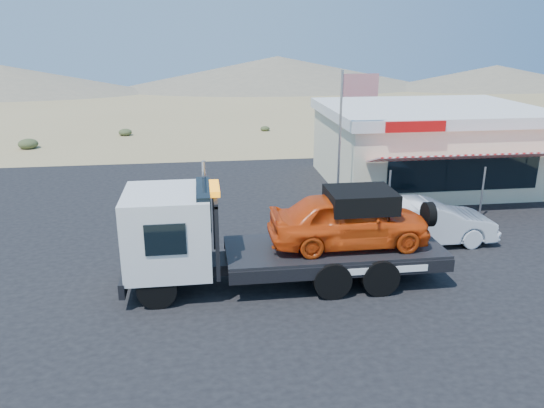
# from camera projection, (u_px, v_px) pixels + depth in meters

# --- Properties ---
(ground) EXTENTS (120.00, 120.00, 0.00)m
(ground) POSITION_uv_depth(u_px,v_px,m) (233.00, 266.00, 17.69)
(ground) COLOR #937F54
(ground) RESTS_ON ground
(asphalt_lot) EXTENTS (32.00, 24.00, 0.02)m
(asphalt_lot) POSITION_uv_depth(u_px,v_px,m) (279.00, 231.00, 20.77)
(asphalt_lot) COLOR black
(asphalt_lot) RESTS_ON ground
(tow_truck) EXTENTS (9.56, 2.83, 3.20)m
(tow_truck) POSITION_uv_depth(u_px,v_px,m) (277.00, 231.00, 15.99)
(tow_truck) COLOR black
(tow_truck) RESTS_ON asphalt_lot
(white_sedan) EXTENTS (4.91, 1.72, 1.62)m
(white_sedan) POSITION_uv_depth(u_px,v_px,m) (427.00, 222.00, 19.31)
(white_sedan) COLOR silver
(white_sedan) RESTS_ON asphalt_lot
(jerky_store) EXTENTS (10.40, 9.97, 3.90)m
(jerky_store) POSITION_uv_depth(u_px,v_px,m) (427.00, 144.00, 26.87)
(jerky_store) COLOR beige
(jerky_store) RESTS_ON asphalt_lot
(flagpole) EXTENTS (1.55, 0.10, 6.00)m
(flagpole) POSITION_uv_depth(u_px,v_px,m) (346.00, 127.00, 21.39)
(flagpole) COLOR #99999E
(flagpole) RESTS_ON asphalt_lot
(distant_hills) EXTENTS (126.00, 48.00, 4.20)m
(distant_hills) POSITION_uv_depth(u_px,v_px,m) (128.00, 77.00, 67.76)
(distant_hills) COLOR #726B59
(distant_hills) RESTS_ON ground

